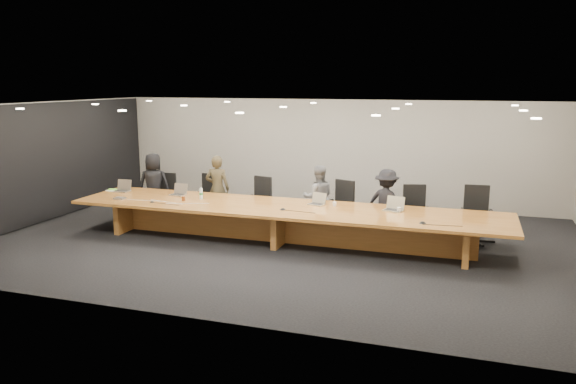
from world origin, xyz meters
name	(u,v)px	position (x,y,z in m)	size (l,w,h in m)	color
ground	(283,242)	(0.00, 0.00, 0.00)	(12.00, 12.00, 0.00)	black
back_wall	(331,152)	(0.00, 4.00, 1.40)	(12.00, 0.02, 2.80)	#B7B1A6
left_wall_panel	(44,164)	(-5.94, 0.00, 1.37)	(0.08, 7.84, 2.74)	black
conference_table	(283,218)	(0.00, 0.00, 0.52)	(9.00, 1.80, 0.75)	brown
chair_far_left	(164,194)	(-3.55, 1.31, 0.53)	(0.54, 0.54, 1.06)	black
chair_left	(205,196)	(-2.45, 1.34, 0.55)	(0.56, 0.56, 1.09)	black
chair_mid_left	(258,200)	(-1.05, 1.24, 0.56)	(0.57, 0.57, 1.12)	black
chair_mid_right	(339,206)	(0.88, 1.23, 0.57)	(0.58, 0.58, 1.14)	black
chair_right	(416,212)	(2.54, 1.17, 0.57)	(0.58, 0.58, 1.14)	black
chair_far_right	(477,214)	(3.77, 1.19, 0.60)	(0.61, 0.61, 1.19)	black
person_a	(154,185)	(-3.75, 1.19, 0.78)	(0.76, 0.50, 1.56)	black
person_b	(218,189)	(-2.03, 1.17, 0.79)	(0.58, 0.38, 1.58)	#352D1C
person_c	(318,197)	(0.40, 1.24, 0.72)	(0.70, 0.55, 1.45)	slate
person_d	(386,203)	(1.93, 1.15, 0.72)	(0.94, 0.54, 1.45)	black
laptop_a	(121,186)	(-4.08, 0.34, 0.89)	(0.36, 0.26, 0.28)	tan
laptop_b	(178,189)	(-2.63, 0.36, 0.88)	(0.34, 0.25, 0.27)	tan
laptop_d	(316,199)	(0.59, 0.38, 0.88)	(0.32, 0.23, 0.25)	#BAAD8E
laptop_e	(393,204)	(2.18, 0.32, 0.89)	(0.36, 0.27, 0.29)	tan
water_bottle	(201,194)	(-1.95, 0.17, 0.87)	(0.07, 0.07, 0.23)	silver
amber_mug	(184,199)	(-2.22, -0.12, 0.80)	(0.08, 0.08, 0.10)	brown
paper_cup_near	(335,204)	(0.98, 0.37, 0.79)	(0.08, 0.08, 0.09)	silver
paper_cup_far	(399,210)	(2.31, 0.24, 0.80)	(0.08, 0.08, 0.10)	silver
notepad	(112,190)	(-4.35, 0.36, 0.76)	(0.26, 0.21, 0.02)	white
lime_gadget	(113,189)	(-4.35, 0.37, 0.78)	(0.18, 0.10, 0.03)	#66BC32
av_box	(120,198)	(-3.63, -0.40, 0.77)	(0.23, 0.17, 0.03)	#9F9FA3
mic_left	(152,202)	(-2.78, -0.47, 0.76)	(0.10, 0.10, 0.03)	black
mic_center	(283,209)	(0.08, -0.27, 0.77)	(0.13, 0.13, 0.03)	black
mic_right	(423,222)	(2.83, -0.51, 0.77)	(0.14, 0.14, 0.03)	black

